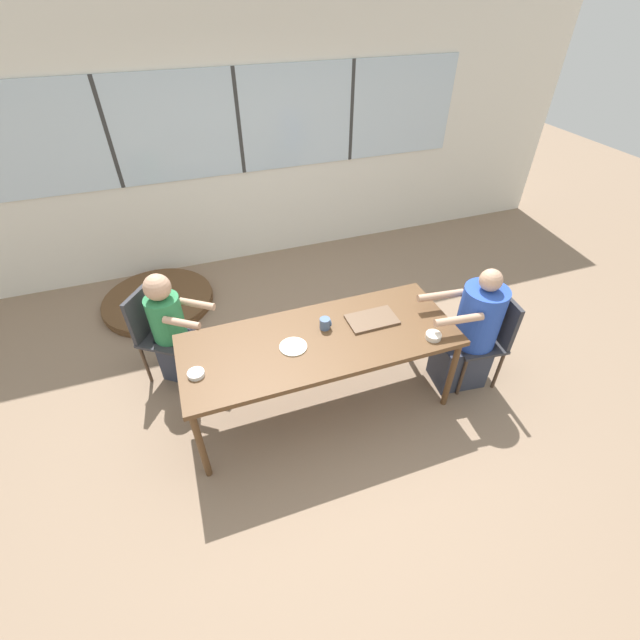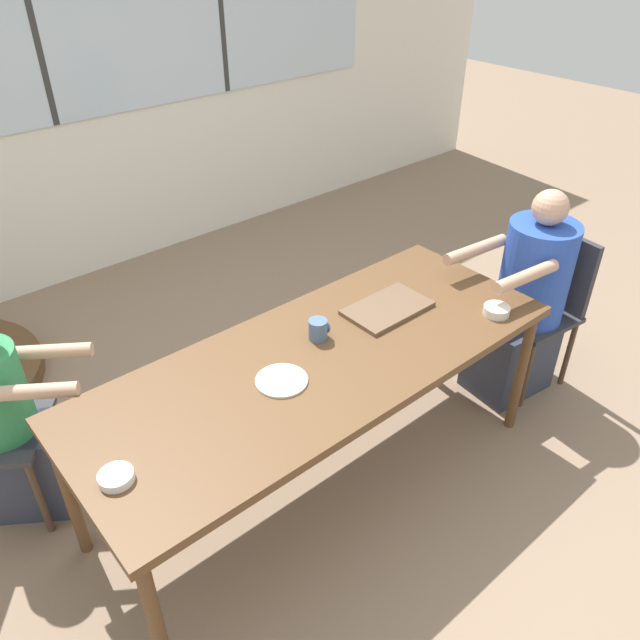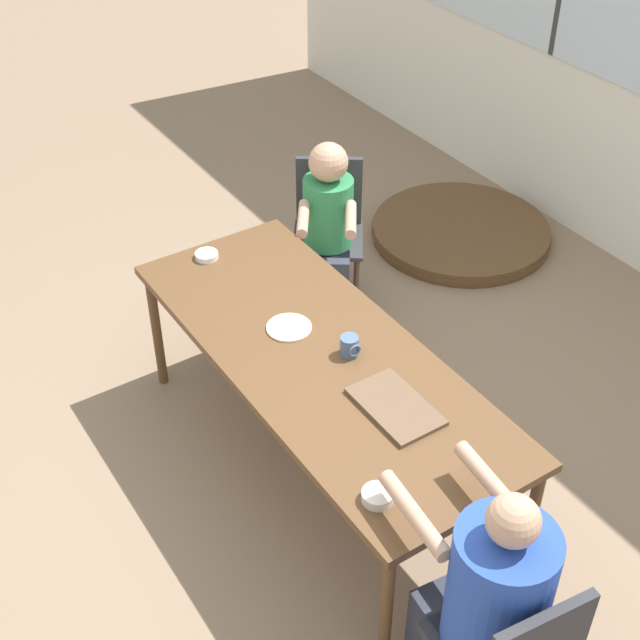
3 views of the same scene
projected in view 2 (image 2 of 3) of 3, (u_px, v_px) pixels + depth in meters
ground_plane at (320, 480)px, 2.96m from camera, size 16.00×16.00×0.00m
wall_back_with_windows at (41, 70)px, 3.83m from camera, size 8.40×0.08×2.80m
dining_table at (320, 367)px, 2.58m from camera, size 2.10×0.82×0.74m
chair_for_man_blue_shirt at (545, 297)px, 3.35m from camera, size 0.44×0.44×0.87m
person_woman_green_shirt at (10, 422)px, 2.59m from camera, size 0.58×0.52×1.07m
person_man_blue_shirt at (524, 307)px, 3.27m from camera, size 0.69×0.42×1.16m
food_tray_dark at (387, 308)px, 2.83m from camera, size 0.39×0.24×0.02m
coffee_mug at (318, 329)px, 2.63m from camera, size 0.09×0.08×0.09m
bowl_white_shallow at (116, 477)px, 2.00m from camera, size 0.12×0.12×0.03m
bowl_cereal at (496, 310)px, 2.79m from camera, size 0.12×0.12×0.04m
plate_tortillas at (282, 380)px, 2.41m from camera, size 0.21×0.21×0.01m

